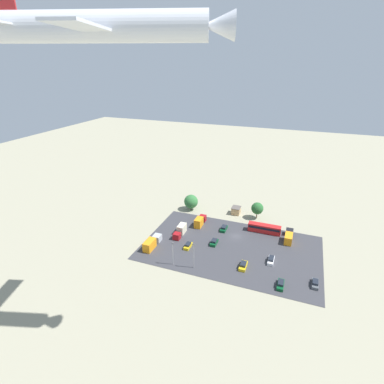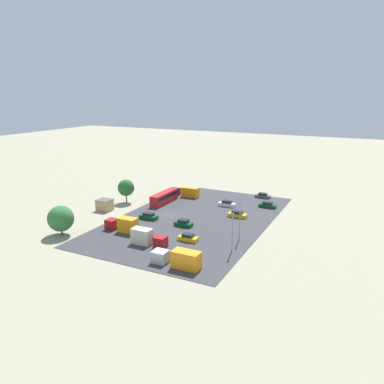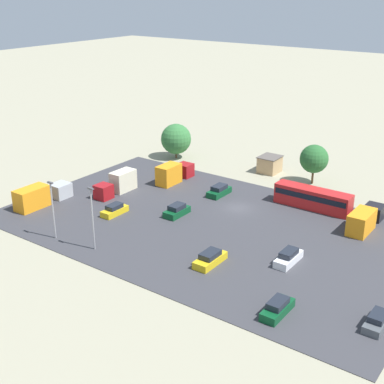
{
  "view_description": "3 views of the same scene",
  "coord_description": "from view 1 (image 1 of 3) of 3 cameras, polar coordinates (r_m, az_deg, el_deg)",
  "views": [
    {
      "loc": [
        -17.86,
        90.94,
        56.61
      ],
      "look_at": [
        5.73,
        28.84,
        27.98
      ],
      "focal_mm": 28.0,
      "sensor_mm": 36.0,
      "label": 1
    },
    {
      "loc": [
        79.16,
        46.16,
        30.53
      ],
      "look_at": [
        2.31,
        7.92,
        7.6
      ],
      "focal_mm": 35.0,
      "sensor_mm": 36.0,
      "label": 2
    },
    {
      "loc": [
        -37.31,
        63.46,
        31.44
      ],
      "look_at": [
        0.42,
        11.21,
        6.11
      ],
      "focal_mm": 50.0,
      "sensor_mm": 36.0,
      "label": 3
    }
  ],
  "objects": [
    {
      "name": "tree_near_shed",
      "position": [
        120.15,
        12.33,
        -3.07
      ],
      "size": [
        4.71,
        4.71,
        6.68
      ],
      "color": "brown",
      "rests_on": "ground"
    },
    {
      "name": "parked_car_2",
      "position": [
        97.77,
        14.82,
        -12.42
      ],
      "size": [
        1.74,
        4.7,
        1.65
      ],
      "rotation": [
        0.0,
        0.0,
        3.14
      ],
      "color": "silver",
      "rests_on": "ground"
    },
    {
      "name": "parked_car_1",
      "position": [
        101.27,
        -0.76,
        -10.18
      ],
      "size": [
        1.74,
        4.25,
        1.54
      ],
      "color": "gold",
      "rests_on": "ground"
    },
    {
      "name": "parked_car_0",
      "position": [
        103.21,
        4.22,
        -9.52
      ],
      "size": [
        1.95,
        4.23,
        1.64
      ],
      "rotation": [
        0.0,
        0.0,
        3.14
      ],
      "color": "#0C4723",
      "rests_on": "ground"
    },
    {
      "name": "parked_car_5",
      "position": [
        93.8,
        9.73,
        -13.64
      ],
      "size": [
        1.95,
        4.77,
        1.58
      ],
      "color": "gold",
      "rests_on": "ground"
    },
    {
      "name": "parking_lot_surface",
      "position": [
        102.36,
        7.38,
        -10.46
      ],
      "size": [
        57.54,
        35.55,
        0.08
      ],
      "color": "#38383D",
      "rests_on": "ground"
    },
    {
      "name": "parked_car_4",
      "position": [
        92.88,
        22.4,
        -15.8
      ],
      "size": [
        1.73,
        4.42,
        1.46
      ],
      "rotation": [
        0.0,
        0.0,
        3.14
      ],
      "color": "#4C5156",
      "rests_on": "ground"
    },
    {
      "name": "parked_car_6",
      "position": [
        111.44,
        6.08,
        -6.91
      ],
      "size": [
        1.94,
        4.56,
        1.63
      ],
      "color": "#0C4723",
      "rests_on": "ground"
    },
    {
      "name": "parked_truck_1",
      "position": [
        107.82,
        -2.23,
        -7.4
      ],
      "size": [
        2.31,
        7.76,
        3.24
      ],
      "color": "maroon",
      "rests_on": "ground"
    },
    {
      "name": "parked_car_3",
      "position": [
        89.41,
        16.52,
        -16.51
      ],
      "size": [
        1.75,
        4.61,
        1.61
      ],
      "rotation": [
        0.0,
        0.0,
        3.14
      ],
      "color": "#0C4723",
      "rests_on": "ground"
    },
    {
      "name": "airplane",
      "position": [
        49.94,
        -14.73,
        28.18
      ],
      "size": [
        34.04,
        27.6,
        8.93
      ],
      "rotation": [
        0.0,
        0.0,
        1.87
      ],
      "color": "silver"
    },
    {
      "name": "parked_truck_3",
      "position": [
        113.89,
        1.5,
        -5.59
      ],
      "size": [
        2.46,
        7.8,
        3.28
      ],
      "rotation": [
        0.0,
        0.0,
        3.14
      ],
      "color": "maroon",
      "rests_on": "ground"
    },
    {
      "name": "tree_apron_mid",
      "position": [
        124.4,
        -0.19,
        -1.83
      ],
      "size": [
        5.75,
        5.75,
        6.64
      ],
      "color": "brown",
      "rests_on": "ground"
    },
    {
      "name": "ground_plane",
      "position": [
        108.6,
        8.35,
        -8.38
      ],
      "size": [
        400.0,
        400.0,
        0.0
      ],
      "primitive_type": "plane",
      "color": "gray"
    },
    {
      "name": "parked_truck_0",
      "position": [
        102.01,
        -7.67,
        -9.6
      ],
      "size": [
        2.57,
        9.4,
        3.19
      ],
      "rotation": [
        0.0,
        0.0,
        3.14
      ],
      "color": "#ADB2B7",
      "rests_on": "ground"
    },
    {
      "name": "parked_truck_2",
      "position": [
        109.93,
        17.94,
        -8.1
      ],
      "size": [
        2.5,
        9.29,
        2.9
      ],
      "rotation": [
        0.0,
        0.0,
        3.14
      ],
      "color": "black",
      "rests_on": "ground"
    },
    {
      "name": "light_pole_lot_edge",
      "position": [
        91.72,
        -3.7,
        -11.41
      ],
      "size": [
        0.9,
        0.28,
        7.88
      ],
      "color": "gray",
      "rests_on": "ground"
    },
    {
      "name": "light_pole_lot_centre",
      "position": [
        90.12,
        0.32,
        -11.89
      ],
      "size": [
        0.9,
        0.28,
        8.3
      ],
      "color": "gray",
      "rests_on": "ground"
    },
    {
      "name": "bus",
      "position": [
        112.18,
        13.61,
        -6.71
      ],
      "size": [
        11.56,
        2.61,
        3.03
      ],
      "rotation": [
        0.0,
        0.0,
        1.57
      ],
      "color": "red",
      "rests_on": "ground"
    },
    {
      "name": "shed_building",
      "position": [
        123.43,
        8.38,
        -3.49
      ],
      "size": [
        3.48,
        3.96,
        2.92
      ],
      "color": "tan",
      "rests_on": "ground"
    }
  ]
}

